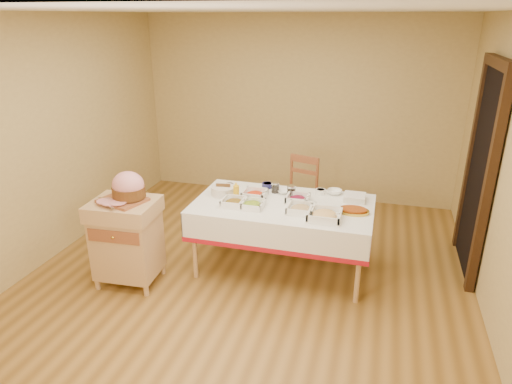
# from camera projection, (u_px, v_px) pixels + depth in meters

# --- Properties ---
(room_shell) EXTENTS (5.00, 5.00, 5.00)m
(room_shell) POSITION_uv_depth(u_px,v_px,m) (246.00, 159.00, 4.28)
(room_shell) COLOR olive
(room_shell) RESTS_ON ground
(doorway) EXTENTS (0.09, 1.10, 2.20)m
(doorway) POSITION_uv_depth(u_px,v_px,m) (481.00, 169.00, 4.60)
(doorway) COLOR black
(doorway) RESTS_ON ground
(dining_table) EXTENTS (1.82, 1.02, 0.76)m
(dining_table) POSITION_uv_depth(u_px,v_px,m) (283.00, 218.00, 4.73)
(dining_table) COLOR tan
(dining_table) RESTS_ON ground
(butcher_cart) EXTENTS (0.66, 0.56, 0.89)m
(butcher_cart) POSITION_uv_depth(u_px,v_px,m) (127.00, 237.00, 4.52)
(butcher_cart) COLOR tan
(butcher_cart) RESTS_ON ground
(dining_chair) EXTENTS (0.51, 0.50, 0.93)m
(dining_chair) POSITION_uv_depth(u_px,v_px,m) (299.00, 193.00, 5.71)
(dining_chair) COLOR #995632
(dining_chair) RESTS_ON ground
(ham_on_board) EXTENTS (0.44, 0.42, 0.29)m
(ham_on_board) POSITION_uv_depth(u_px,v_px,m) (128.00, 189.00, 4.36)
(ham_on_board) COLOR #995632
(ham_on_board) RESTS_ON butcher_cart
(serving_dish_a) EXTENTS (0.24, 0.24, 0.10)m
(serving_dish_a) POSITION_uv_depth(u_px,v_px,m) (234.00, 202.00, 4.61)
(serving_dish_a) COLOR white
(serving_dish_a) RESTS_ON dining_table
(serving_dish_b) EXTENTS (0.23, 0.23, 0.09)m
(serving_dish_b) POSITION_uv_depth(u_px,v_px,m) (252.00, 204.00, 4.56)
(serving_dish_b) COLOR white
(serving_dish_b) RESTS_ON dining_table
(serving_dish_c) EXTENTS (0.26, 0.26, 0.11)m
(serving_dish_c) POSITION_uv_depth(u_px,v_px,m) (301.00, 209.00, 4.45)
(serving_dish_c) COLOR white
(serving_dish_c) RESTS_ON dining_table
(serving_dish_d) EXTENTS (0.31, 0.31, 0.12)m
(serving_dish_d) POSITION_uv_depth(u_px,v_px,m) (325.00, 215.00, 4.30)
(serving_dish_d) COLOR white
(serving_dish_d) RESTS_ON dining_table
(serving_dish_e) EXTENTS (0.25, 0.24, 0.12)m
(serving_dish_e) POSITION_uv_depth(u_px,v_px,m) (255.00, 194.00, 4.80)
(serving_dish_e) COLOR white
(serving_dish_e) RESTS_ON dining_table
(serving_dish_f) EXTENTS (0.24, 0.23, 0.11)m
(serving_dish_f) POSITION_uv_depth(u_px,v_px,m) (298.00, 199.00, 4.69)
(serving_dish_f) COLOR white
(serving_dish_f) RESTS_ON dining_table
(small_bowl_left) EXTENTS (0.13, 0.13, 0.06)m
(small_bowl_left) POSITION_uv_depth(u_px,v_px,m) (229.00, 186.00, 5.04)
(small_bowl_left) COLOR white
(small_bowl_left) RESTS_ON dining_table
(small_bowl_mid) EXTENTS (0.12, 0.12, 0.05)m
(small_bowl_mid) POSITION_uv_depth(u_px,v_px,m) (267.00, 185.00, 5.09)
(small_bowl_mid) COLOR navy
(small_bowl_mid) RESTS_ON dining_table
(small_bowl_right) EXTENTS (0.11, 0.11, 0.05)m
(small_bowl_right) POSITION_uv_depth(u_px,v_px,m) (321.00, 191.00, 4.90)
(small_bowl_right) COLOR white
(small_bowl_right) RESTS_ON dining_table
(bowl_white_imported) EXTENTS (0.17, 0.17, 0.04)m
(bowl_white_imported) POSITION_uv_depth(u_px,v_px,m) (284.00, 192.00, 4.93)
(bowl_white_imported) COLOR white
(bowl_white_imported) RESTS_ON dining_table
(bowl_small_imported) EXTENTS (0.17, 0.17, 0.05)m
(bowl_small_imported) POSITION_uv_depth(u_px,v_px,m) (335.00, 192.00, 4.90)
(bowl_small_imported) COLOR white
(bowl_small_imported) RESTS_ON dining_table
(preserve_jar_left) EXTENTS (0.09, 0.09, 0.11)m
(preserve_jar_left) POSITION_uv_depth(u_px,v_px,m) (275.00, 188.00, 4.94)
(preserve_jar_left) COLOR silver
(preserve_jar_left) RESTS_ON dining_table
(preserve_jar_right) EXTENTS (0.10, 0.10, 0.12)m
(preserve_jar_right) POSITION_uv_depth(u_px,v_px,m) (291.00, 191.00, 4.83)
(preserve_jar_right) COLOR silver
(preserve_jar_right) RESTS_ON dining_table
(mustard_bottle) EXTENTS (0.06, 0.06, 0.19)m
(mustard_bottle) POSITION_uv_depth(u_px,v_px,m) (236.00, 192.00, 4.74)
(mustard_bottle) COLOR yellow
(mustard_bottle) RESTS_ON dining_table
(bread_basket) EXTENTS (0.26, 0.26, 0.11)m
(bread_basket) POSITION_uv_depth(u_px,v_px,m) (223.00, 190.00, 4.88)
(bread_basket) COLOR silver
(bread_basket) RESTS_ON dining_table
(plate_stack) EXTENTS (0.22, 0.22, 0.07)m
(plate_stack) POSITION_uv_depth(u_px,v_px,m) (355.00, 198.00, 4.73)
(plate_stack) COLOR white
(plate_stack) RESTS_ON dining_table
(brass_platter) EXTENTS (0.31, 0.22, 0.04)m
(brass_platter) POSITION_uv_depth(u_px,v_px,m) (353.00, 211.00, 4.45)
(brass_platter) COLOR gold
(brass_platter) RESTS_ON dining_table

